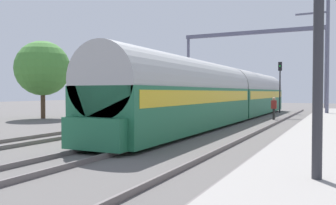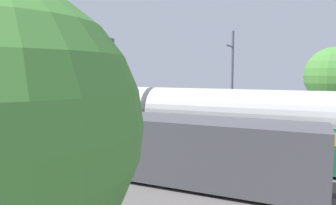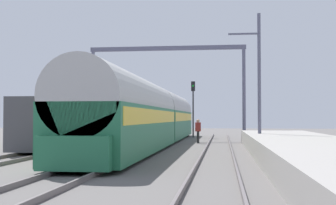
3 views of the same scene
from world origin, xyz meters
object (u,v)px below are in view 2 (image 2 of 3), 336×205
passenger_train (154,120)px  catenary_gantry (60,61)px  freight_car (171,148)px  person_crossing (145,125)px  railway_signal_far (36,91)px

passenger_train → catenary_gantry: (0.00, 7.37, 3.71)m
freight_car → person_crossing: size_ratio=7.51×
freight_car → catenary_gantry: catenary_gantry is taller
freight_car → catenary_gantry: size_ratio=0.98×
passenger_train → railway_signal_far: railway_signal_far is taller
person_crossing → catenary_gantry: 7.56m
passenger_train → freight_car: bearing=-144.6°
passenger_train → catenary_gantry: 8.25m
passenger_train → person_crossing: bearing=36.8°
catenary_gantry → freight_car: bearing=-112.7°
person_crossing → railway_signal_far: size_ratio=0.33×
passenger_train → railway_signal_far: size_ratio=6.30×
person_crossing → catenary_gantry: catenary_gantry is taller
railway_signal_far → passenger_train: bearing=-99.2°
railway_signal_far → freight_car: bearing=-112.9°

